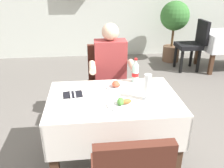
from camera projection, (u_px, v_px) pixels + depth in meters
name	position (u px, v px, depth m)	size (l,w,h in m)	color
ground_plane	(124.00, 160.00, 2.40)	(11.00, 11.00, 0.00)	#66605B
main_dining_table	(113.00, 114.00, 2.15)	(1.15, 0.77, 0.74)	white
chair_far_diner_seat	(106.00, 81.00, 2.86)	(0.44, 0.50, 0.97)	#4C2319
seated_diner_far	(111.00, 72.00, 2.70)	(0.50, 0.46, 1.26)	#282D42
plate_near_camera	(122.00, 103.00, 1.93)	(0.23, 0.23, 0.07)	white
plate_far_diner	(117.00, 85.00, 2.24)	(0.23, 0.23, 0.07)	white
beer_glass_left	(147.00, 86.00, 1.98)	(0.07, 0.07, 0.23)	white
cola_bottle_primary	(135.00, 72.00, 2.33)	(0.07, 0.07, 0.25)	silver
napkin_cutlery_set	(73.00, 94.00, 2.11)	(0.18, 0.19, 0.01)	black
background_chair_left	(193.00, 42.00, 4.55)	(0.50, 0.44, 0.97)	black
potted_plant_corner	(174.00, 22.00, 4.91)	(0.60, 0.60, 1.28)	brown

